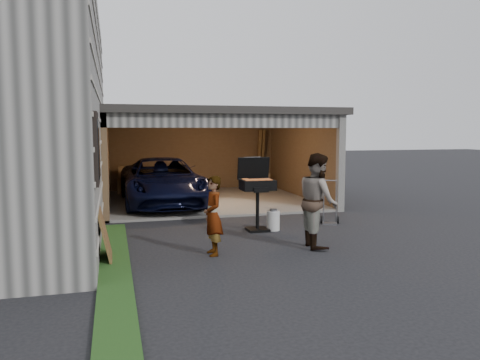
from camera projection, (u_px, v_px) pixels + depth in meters
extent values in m
plane|color=black|center=(239.00, 252.00, 8.74)|extent=(80.00, 80.00, 0.00)
cube|color=#193814|center=(115.00, 277.00, 7.19)|extent=(0.50, 8.00, 0.06)
cube|color=#605E59|center=(209.00, 200.00, 15.17)|extent=(6.50, 6.00, 0.06)
cube|color=brown|center=(193.00, 155.00, 17.83)|extent=(6.50, 0.15, 2.70)
cube|color=brown|center=(300.00, 158.00, 15.86)|extent=(0.15, 6.00, 2.70)
cube|color=brown|center=(106.00, 161.00, 14.20)|extent=(0.15, 6.00, 2.70)
cube|color=#2D2B28|center=(208.00, 114.00, 14.88)|extent=(6.80, 6.30, 0.20)
cube|color=#474744|center=(231.00, 121.00, 12.11)|extent=(6.50, 0.16, 0.36)
cube|color=silver|center=(220.00, 118.00, 13.26)|extent=(6.00, 2.40, 0.06)
cube|color=#474744|center=(341.00, 164.00, 13.03)|extent=(0.20, 0.18, 2.70)
cube|color=olive|center=(126.00, 186.00, 16.58)|extent=(0.60, 0.50, 0.50)
cube|color=olive|center=(126.00, 173.00, 16.53)|extent=(0.50, 0.45, 0.45)
cube|color=olive|center=(261.00, 181.00, 17.79)|extent=(0.55, 0.50, 0.60)
cube|color=brown|center=(261.00, 158.00, 18.32)|extent=(0.24, 0.43, 2.20)
imported|color=black|center=(162.00, 183.00, 14.06)|extent=(2.37, 5.02, 1.39)
imported|color=#C8E1FC|center=(213.00, 216.00, 8.50)|extent=(0.38, 0.55, 1.45)
imported|color=#48271C|center=(318.00, 200.00, 9.09)|extent=(0.79, 0.97, 1.84)
cube|color=black|center=(257.00, 229.00, 10.63)|extent=(0.47, 0.47, 0.06)
cylinder|color=black|center=(257.00, 209.00, 10.58)|extent=(0.08, 0.08, 0.95)
cube|color=black|center=(258.00, 185.00, 10.52)|extent=(0.74, 0.52, 0.23)
cube|color=#59595B|center=(258.00, 181.00, 10.51)|extent=(0.68, 0.45, 0.02)
cube|color=black|center=(253.00, 168.00, 10.80)|extent=(0.74, 0.13, 0.52)
cylinder|color=silver|center=(273.00, 221.00, 10.66)|extent=(0.36, 0.36, 0.44)
cube|color=brown|center=(105.00, 235.00, 8.10)|extent=(0.24, 0.86, 0.95)
cube|color=gray|center=(330.00, 223.00, 11.36)|extent=(0.41, 0.35, 0.04)
cylinder|color=black|center=(321.00, 219.00, 11.50)|extent=(0.11, 0.18, 0.18)
cylinder|color=black|center=(338.00, 220.00, 11.44)|extent=(0.11, 0.18, 0.18)
cylinder|color=gray|center=(324.00, 201.00, 11.45)|extent=(0.03, 0.03, 1.06)
cylinder|color=gray|center=(336.00, 201.00, 11.40)|extent=(0.03, 0.03, 1.06)
cylinder|color=gray|center=(330.00, 181.00, 11.37)|extent=(0.29, 0.15, 0.03)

